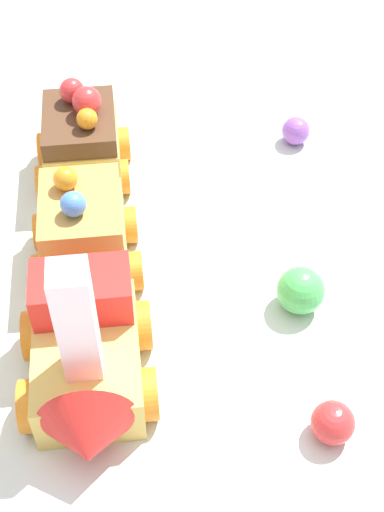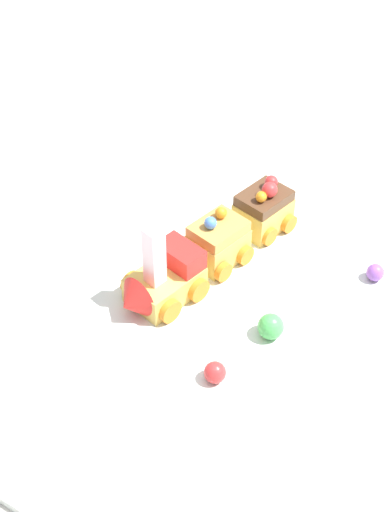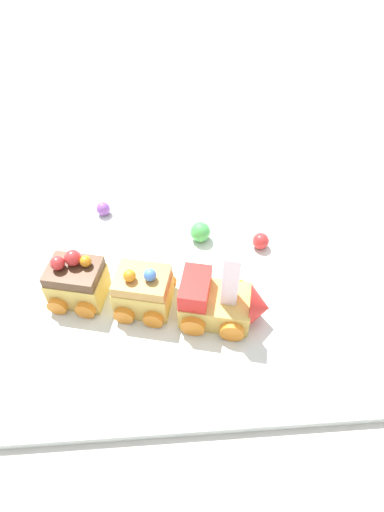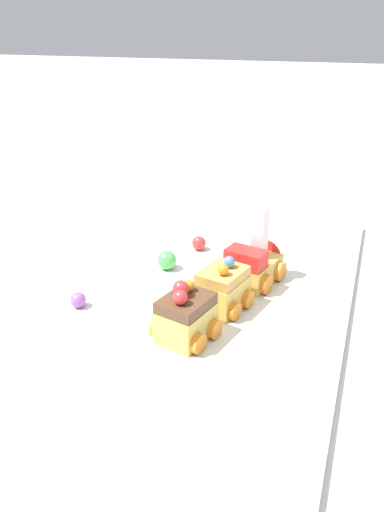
{
  "view_description": "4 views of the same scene",
  "coord_description": "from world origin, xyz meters",
  "px_view_note": "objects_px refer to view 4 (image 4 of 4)",
  "views": [
    {
      "loc": [
        0.29,
        -0.09,
        0.37
      ],
      "look_at": [
        -0.0,
        0.02,
        0.02
      ],
      "focal_mm": 50.0,
      "sensor_mm": 36.0,
      "label": 1
    },
    {
      "loc": [
        0.56,
        0.28,
        0.63
      ],
      "look_at": [
        0.04,
        -0.04,
        0.08
      ],
      "focal_mm": 50.0,
      "sensor_mm": 36.0,
      "label": 2
    },
    {
      "loc": [
        0.01,
        -0.36,
        0.44
      ],
      "look_at": [
        0.04,
        0.01,
        0.04
      ],
      "focal_mm": 28.0,
      "sensor_mm": 36.0,
      "label": 3
    },
    {
      "loc": [
        -0.6,
        -0.21,
        0.37
      ],
      "look_at": [
        -0.02,
        0.0,
        0.08
      ],
      "focal_mm": 35.0,
      "sensor_mm": 36.0,
      "label": 4
    }
  ],
  "objects_px": {
    "gumball_green": "(167,260)",
    "cake_car_caramel": "(222,289)",
    "gumball_red": "(199,243)",
    "cake_train_locomotive": "(256,262)",
    "cake_car_chocolate": "(186,317)",
    "gumball_purple": "(78,300)"
  },
  "relations": [
    {
      "from": "gumball_green",
      "to": "cake_car_caramel",
      "type": "bearing_deg",
      "value": -125.16
    },
    {
      "from": "gumball_green",
      "to": "gumball_red",
      "type": "height_order",
      "value": "gumball_green"
    },
    {
      "from": "cake_train_locomotive",
      "to": "cake_car_caramel",
      "type": "height_order",
      "value": "cake_train_locomotive"
    },
    {
      "from": "cake_train_locomotive",
      "to": "gumball_red",
      "type": "height_order",
      "value": "cake_train_locomotive"
    },
    {
      "from": "cake_train_locomotive",
      "to": "gumball_green",
      "type": "xyz_separation_m",
      "value": [
        -0.02,
        0.14,
        -0.01
      ]
    },
    {
      "from": "cake_car_chocolate",
      "to": "gumball_purple",
      "type": "distance_m",
      "value": 0.17
    },
    {
      "from": "cake_car_chocolate",
      "to": "gumball_red",
      "type": "xyz_separation_m",
      "value": [
        0.26,
        0.07,
        -0.02
      ]
    },
    {
      "from": "cake_car_caramel",
      "to": "gumball_green",
      "type": "height_order",
      "value": "cake_car_caramel"
    },
    {
      "from": "cake_train_locomotive",
      "to": "cake_car_chocolate",
      "type": "height_order",
      "value": "cake_train_locomotive"
    },
    {
      "from": "gumball_red",
      "to": "cake_car_caramel",
      "type": "bearing_deg",
      "value": -151.0
    },
    {
      "from": "cake_car_caramel",
      "to": "gumball_red",
      "type": "height_order",
      "value": "cake_car_caramel"
    },
    {
      "from": "cake_train_locomotive",
      "to": "cake_car_chocolate",
      "type": "bearing_deg",
      "value": 179.91
    },
    {
      "from": "cake_car_caramel",
      "to": "gumball_red",
      "type": "xyz_separation_m",
      "value": [
        0.17,
        0.09,
        -0.02
      ]
    },
    {
      "from": "gumball_red",
      "to": "gumball_purple",
      "type": "xyz_separation_m",
      "value": [
        -0.24,
        0.09,
        -0.0
      ]
    },
    {
      "from": "gumball_green",
      "to": "gumball_purple",
      "type": "bearing_deg",
      "value": 155.51
    },
    {
      "from": "cake_train_locomotive",
      "to": "gumball_green",
      "type": "height_order",
      "value": "cake_train_locomotive"
    },
    {
      "from": "cake_train_locomotive",
      "to": "gumball_purple",
      "type": "relative_size",
      "value": 5.38
    },
    {
      "from": "gumball_purple",
      "to": "gumball_green",
      "type": "bearing_deg",
      "value": -24.49
    },
    {
      "from": "cake_car_caramel",
      "to": "cake_car_chocolate",
      "type": "distance_m",
      "value": 0.09
    },
    {
      "from": "cake_train_locomotive",
      "to": "gumball_red",
      "type": "relative_size",
      "value": 4.87
    },
    {
      "from": "cake_train_locomotive",
      "to": "gumball_purple",
      "type": "xyz_separation_m",
      "value": [
        -0.17,
        0.21,
        -0.02
      ]
    },
    {
      "from": "cake_train_locomotive",
      "to": "cake_car_chocolate",
      "type": "distance_m",
      "value": 0.19
    }
  ]
}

